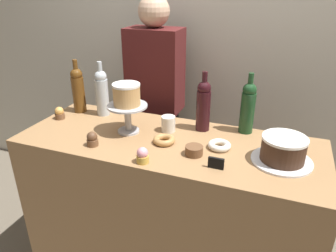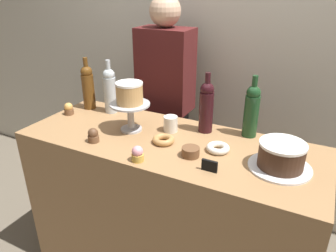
# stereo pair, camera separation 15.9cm
# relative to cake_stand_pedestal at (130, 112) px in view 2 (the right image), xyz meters

# --- Properties ---
(back_wall) EXTENTS (6.00, 0.05, 2.60)m
(back_wall) POSITION_rel_cake_stand_pedestal_xyz_m (0.23, 0.85, 0.27)
(back_wall) COLOR beige
(back_wall) RESTS_ON ground_plane
(display_counter) EXTENTS (1.56, 0.59, 0.93)m
(display_counter) POSITION_rel_cake_stand_pedestal_xyz_m (0.23, -0.02, -0.57)
(display_counter) COLOR #997047
(display_counter) RESTS_ON ground_plane
(cake_stand_pedestal) EXTENTS (0.21, 0.21, 0.16)m
(cake_stand_pedestal) POSITION_rel_cake_stand_pedestal_xyz_m (0.00, 0.00, 0.00)
(cake_stand_pedestal) COLOR #B2B2B7
(cake_stand_pedestal) RESTS_ON display_counter
(white_layer_cake) EXTENTS (0.14, 0.14, 0.11)m
(white_layer_cake) POSITION_rel_cake_stand_pedestal_xyz_m (0.00, 0.00, 0.11)
(white_layer_cake) COLOR tan
(white_layer_cake) RESTS_ON cake_stand_pedestal
(silver_serving_platter) EXTENTS (0.27, 0.27, 0.01)m
(silver_serving_platter) POSITION_rel_cake_stand_pedestal_xyz_m (0.79, -0.03, -0.10)
(silver_serving_platter) COLOR white
(silver_serving_platter) RESTS_ON display_counter
(chocolate_round_cake) EXTENTS (0.20, 0.20, 0.11)m
(chocolate_round_cake) POSITION_rel_cake_stand_pedestal_xyz_m (0.79, -0.03, -0.04)
(chocolate_round_cake) COLOR #3D2619
(chocolate_round_cake) RESTS_ON silver_serving_platter
(wine_bottle_dark_red) EXTENTS (0.08, 0.08, 0.33)m
(wine_bottle_dark_red) POSITION_rel_cake_stand_pedestal_xyz_m (0.36, 0.17, 0.04)
(wine_bottle_dark_red) COLOR black
(wine_bottle_dark_red) RESTS_ON display_counter
(wine_bottle_green) EXTENTS (0.08, 0.08, 0.33)m
(wine_bottle_green) POSITION_rel_cake_stand_pedestal_xyz_m (0.59, 0.23, 0.04)
(wine_bottle_green) COLOR #193D1E
(wine_bottle_green) RESTS_ON display_counter
(wine_bottle_clear) EXTENTS (0.08, 0.08, 0.33)m
(wine_bottle_clear) POSITION_rel_cake_stand_pedestal_xyz_m (-0.26, 0.17, 0.04)
(wine_bottle_clear) COLOR #B2BCC1
(wine_bottle_clear) RESTS_ON display_counter
(wine_bottle_amber) EXTENTS (0.08, 0.08, 0.33)m
(wine_bottle_amber) POSITION_rel_cake_stand_pedestal_xyz_m (-0.42, 0.16, 0.04)
(wine_bottle_amber) COLOR #5B3814
(wine_bottle_amber) RESTS_ON display_counter
(cupcake_strawberry) EXTENTS (0.06, 0.06, 0.07)m
(cupcake_strawberry) POSITION_rel_cake_stand_pedestal_xyz_m (0.21, -0.26, -0.07)
(cupcake_strawberry) COLOR gold
(cupcake_strawberry) RESTS_ON display_counter
(cupcake_caramel) EXTENTS (0.06, 0.06, 0.07)m
(cupcake_caramel) POSITION_rel_cake_stand_pedestal_xyz_m (-0.46, 0.02, -0.07)
(cupcake_caramel) COLOR brown
(cupcake_caramel) RESTS_ON display_counter
(cupcake_chocolate) EXTENTS (0.06, 0.06, 0.07)m
(cupcake_chocolate) POSITION_rel_cake_stand_pedestal_xyz_m (-0.09, -0.20, -0.07)
(cupcake_chocolate) COLOR brown
(cupcake_chocolate) RESTS_ON display_counter
(donut_sugar) EXTENTS (0.11, 0.11, 0.03)m
(donut_sugar) POSITION_rel_cake_stand_pedestal_xyz_m (0.50, -0.01, -0.09)
(donut_sugar) COLOR silver
(donut_sugar) RESTS_ON display_counter
(donut_maple) EXTENTS (0.11, 0.11, 0.03)m
(donut_maple) POSITION_rel_cake_stand_pedestal_xyz_m (0.23, -0.05, -0.09)
(donut_maple) COLOR #B27F47
(donut_maple) RESTS_ON display_counter
(cookie_stack) EXTENTS (0.08, 0.08, 0.04)m
(cookie_stack) POSITION_rel_cake_stand_pedestal_xyz_m (0.40, -0.11, -0.08)
(cookie_stack) COLOR brown
(cookie_stack) RESTS_ON display_counter
(price_sign_chalkboard) EXTENTS (0.07, 0.01, 0.05)m
(price_sign_chalkboard) POSITION_rel_cake_stand_pedestal_xyz_m (0.52, -0.20, -0.08)
(price_sign_chalkboard) COLOR black
(price_sign_chalkboard) RESTS_ON display_counter
(coffee_cup_ceramic) EXTENTS (0.08, 0.08, 0.08)m
(coffee_cup_ceramic) POSITION_rel_cake_stand_pedestal_xyz_m (0.20, 0.09, -0.06)
(coffee_cup_ceramic) COLOR silver
(coffee_cup_ceramic) RESTS_ON display_counter
(barista_figure) EXTENTS (0.36, 0.22, 1.60)m
(barista_figure) POSITION_rel_cake_stand_pedestal_xyz_m (-0.07, 0.54, -0.19)
(barista_figure) COLOR black
(barista_figure) RESTS_ON ground_plane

